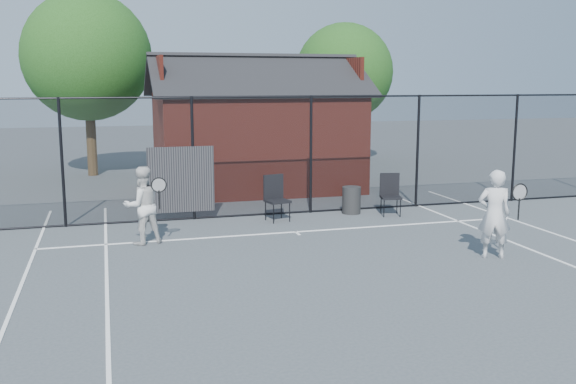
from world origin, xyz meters
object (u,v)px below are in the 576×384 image
object	(u,v)px
player_back	(142,205)
waste_bin	(351,200)
player_front	(494,214)
clubhouse	(256,138)
chair_left	(278,199)
chair_right	(391,195)

from	to	relation	value
player_back	waste_bin	distance (m)	5.61
player_front	clubhouse	bearing A→B (deg)	105.65
clubhouse	chair_left	xyz separation A→B (m)	(-0.59, -4.76, -1.06)
chair_right	clubhouse	bearing A→B (deg)	129.16
clubhouse	waste_bin	world-z (taller)	clubhouse
clubhouse	player_front	bearing A→B (deg)	-74.35
player_front	player_back	size ratio (longest dim) A/B	1.05
chair_right	waste_bin	distance (m)	1.01
chair_right	waste_bin	size ratio (longest dim) A/B	1.48
chair_left	waste_bin	size ratio (longest dim) A/B	1.57
chair_left	chair_right	bearing A→B (deg)	-14.87
player_front	chair_left	distance (m)	5.33
chair_left	clubhouse	bearing A→B (deg)	70.94
player_front	waste_bin	size ratio (longest dim) A/B	2.47
chair_left	chair_right	world-z (taller)	chair_left
clubhouse	player_back	size ratio (longest dim) A/B	4.00
clubhouse	player_front	distance (m)	9.44
waste_bin	chair_left	bearing A→B (deg)	-170.19
waste_bin	clubhouse	bearing A→B (deg)	108.50
chair_left	chair_right	distance (m)	2.92
player_back	chair_left	world-z (taller)	player_back
player_front	waste_bin	distance (m)	4.81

